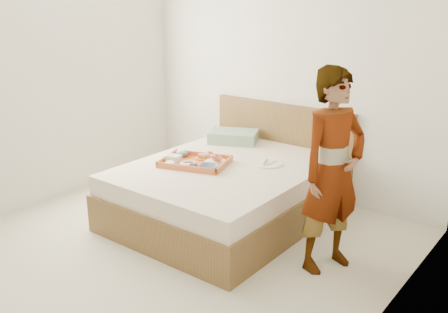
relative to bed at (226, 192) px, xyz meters
name	(u,v)px	position (x,y,z in m)	size (l,w,h in m)	color
ground	(152,258)	(0.01, -1.00, -0.27)	(3.50, 4.00, 0.01)	beige
wall_back	(286,70)	(0.01, 1.00, 1.04)	(3.50, 0.01, 2.60)	silver
wall_left	(14,78)	(-1.74, -1.00, 1.04)	(0.01, 4.00, 2.60)	silver
wall_right	(375,142)	(1.76, -1.00, 1.04)	(0.01, 4.00, 2.60)	silver
bed	(226,192)	(0.00, 0.00, 0.00)	(1.65, 2.00, 0.53)	brown
headboard	(281,147)	(0.00, 0.97, 0.21)	(1.65, 0.06, 0.95)	brown
pillow	(233,137)	(-0.41, 0.66, 0.32)	(0.50, 0.34, 0.12)	gray
tray	(195,162)	(-0.25, -0.16, 0.29)	(0.60, 0.44, 0.05)	#D3662A
prawn_plate	(216,162)	(-0.09, -0.04, 0.29)	(0.21, 0.21, 0.01)	white
navy_bowl_big	(209,167)	(-0.02, -0.23, 0.30)	(0.17, 0.17, 0.04)	#162948
sauce_dish	(193,167)	(-0.15, -0.30, 0.30)	(0.09, 0.09, 0.03)	black
meat_plate	(187,163)	(-0.29, -0.22, 0.29)	(0.15, 0.15, 0.01)	white
bread_plate	(203,158)	(-0.27, -0.02, 0.29)	(0.15, 0.15, 0.01)	orange
salad_bowl	(181,154)	(-0.48, -0.09, 0.30)	(0.13, 0.13, 0.04)	#162948
plastic_tub	(174,158)	(-0.44, -0.24, 0.31)	(0.13, 0.10, 0.05)	silver
cheese_round	(170,164)	(-0.38, -0.36, 0.30)	(0.09, 0.09, 0.03)	white
dinner_plate	(268,164)	(0.30, 0.26, 0.27)	(0.26, 0.26, 0.01)	white
person	(332,171)	(1.17, -0.22, 0.52)	(0.57, 0.38, 1.57)	silver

